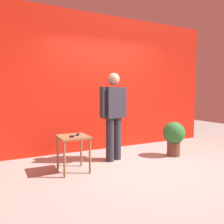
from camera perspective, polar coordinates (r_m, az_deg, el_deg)
ground_plane at (r=4.10m, az=8.60°, el=-13.37°), size 12.00×12.00×0.00m
back_wall_red at (r=5.28m, az=-1.41°, el=7.13°), size 5.44×0.12×2.97m
standing_person at (r=4.30m, az=0.39°, el=0.02°), size 0.65×0.33×1.64m
side_table at (r=3.79m, az=-9.54°, el=-7.35°), size 0.47×0.47×0.59m
cell_phone at (r=3.70m, az=-9.87°, el=-5.95°), size 0.12×0.16×0.01m
tv_remote at (r=3.82m, az=-8.42°, el=-5.49°), size 0.11×0.17×0.02m
potted_plant at (r=4.84m, az=15.01°, el=-5.69°), size 0.44×0.44×0.69m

